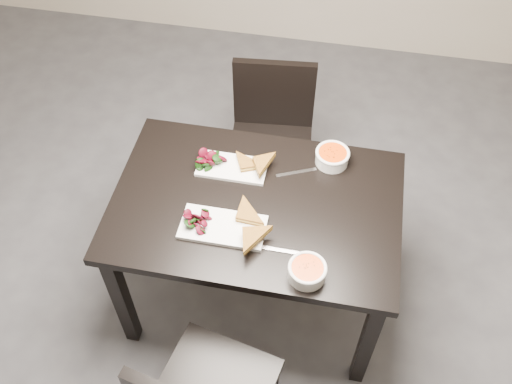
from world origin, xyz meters
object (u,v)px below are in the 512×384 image
(plate_near, at_px, (223,227))
(soup_bowl_near, at_px, (307,271))
(soup_bowl_far, at_px, (332,156))
(table, at_px, (256,217))
(chair_far, at_px, (272,132))
(plate_far, at_px, (232,167))

(plate_near, distance_m, soup_bowl_near, 0.39)
(soup_bowl_near, height_order, soup_bowl_far, soup_bowl_far)
(plate_near, bearing_deg, soup_bowl_far, 48.54)
(table, bearing_deg, soup_bowl_far, 45.26)
(plate_near, distance_m, soup_bowl_far, 0.59)
(soup_bowl_near, bearing_deg, soup_bowl_far, 87.09)
(table, distance_m, soup_bowl_far, 0.42)
(table, xyz_separation_m, soup_bowl_far, (0.28, 0.29, 0.14))
(chair_far, distance_m, plate_near, 0.88)
(soup_bowl_far, bearing_deg, plate_near, -131.46)
(plate_far, bearing_deg, plate_near, -84.24)
(chair_far, xyz_separation_m, soup_bowl_far, (0.33, -0.40, 0.30))
(chair_far, relative_size, plate_far, 2.83)
(soup_bowl_near, distance_m, plate_far, 0.62)
(plate_far, bearing_deg, table, -50.39)
(chair_far, bearing_deg, plate_near, -99.43)
(plate_far, bearing_deg, chair_far, 80.11)
(table, distance_m, soup_bowl_near, 0.42)
(plate_near, xyz_separation_m, soup_bowl_far, (0.39, 0.44, 0.03))
(plate_near, height_order, soup_bowl_far, soup_bowl_far)
(plate_near, bearing_deg, plate_far, 95.76)
(table, relative_size, plate_far, 4.00)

